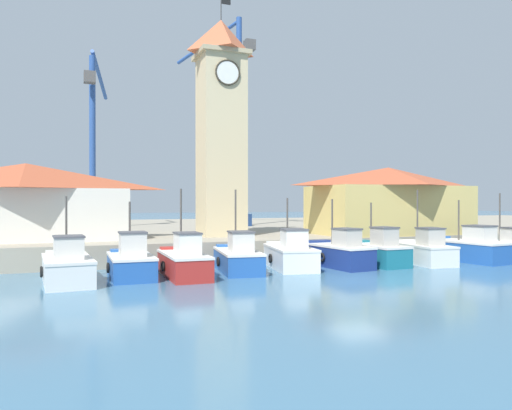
% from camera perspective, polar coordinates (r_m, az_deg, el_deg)
% --- Properties ---
extents(ground_plane, '(300.00, 300.00, 0.00)m').
position_cam_1_polar(ground_plane, '(24.33, 11.44, -8.40)').
color(ground_plane, teal).
extents(quay_wharf, '(120.00, 40.00, 1.32)m').
position_cam_1_polar(quay_wharf, '(50.14, -5.67, -3.12)').
color(quay_wharf, '#9E937F').
rests_on(quay_wharf, ground).
extents(fishing_boat_far_left, '(2.42, 5.10, 3.98)m').
position_cam_1_polar(fishing_boat_far_left, '(24.43, -20.76, -6.59)').
color(fishing_boat_far_left, silver).
rests_on(fishing_boat_far_left, ground).
extents(fishing_boat_left_outer, '(2.14, 4.31, 3.71)m').
position_cam_1_polar(fishing_boat_left_outer, '(25.15, -14.10, -6.38)').
color(fishing_boat_left_outer, '#2356A8').
rests_on(fishing_boat_left_outer, ground).
extents(fishing_boat_left_inner, '(1.95, 5.06, 4.37)m').
position_cam_1_polar(fishing_boat_left_inner, '(24.99, -8.25, -6.40)').
color(fishing_boat_left_inner, '#AD2823').
rests_on(fishing_boat_left_inner, ground).
extents(fishing_boat_mid_left, '(2.58, 5.23, 4.37)m').
position_cam_1_polar(fishing_boat_mid_left, '(26.69, -2.08, -6.01)').
color(fishing_boat_mid_left, '#2356A8').
rests_on(fishing_boat_mid_left, ground).
extents(fishing_boat_center, '(2.78, 5.03, 3.92)m').
position_cam_1_polar(fishing_boat_center, '(27.85, 3.94, -5.68)').
color(fishing_boat_center, silver).
rests_on(fishing_boat_center, ground).
extents(fishing_boat_mid_right, '(2.32, 4.84, 3.87)m').
position_cam_1_polar(fishing_boat_mid_right, '(28.83, 9.43, -5.45)').
color(fishing_boat_mid_right, navy).
rests_on(fishing_boat_mid_right, ground).
extents(fishing_boat_right_inner, '(2.16, 4.30, 3.66)m').
position_cam_1_polar(fishing_boat_right_inner, '(30.01, 13.66, -5.24)').
color(fishing_boat_right_inner, '#196B7F').
rests_on(fishing_boat_right_inner, ground).
extents(fishing_boat_right_outer, '(2.31, 4.60, 4.44)m').
position_cam_1_polar(fishing_boat_right_outer, '(31.57, 18.56, -5.02)').
color(fishing_boat_right_outer, silver).
rests_on(fishing_boat_right_outer, ground).
extents(fishing_boat_far_right, '(2.83, 5.40, 3.82)m').
position_cam_1_polar(fishing_boat_far_right, '(33.88, 23.07, -4.59)').
color(fishing_boat_far_right, '#2356A8').
rests_on(fishing_boat_far_right, ground).
extents(fishing_boat_end_right, '(2.67, 5.17, 4.27)m').
position_cam_1_polar(fishing_boat_end_right, '(35.86, 26.77, -4.43)').
color(fishing_boat_end_right, navy).
rests_on(fishing_boat_end_right, ground).
extents(clock_tower, '(3.47, 3.47, 16.78)m').
position_cam_1_polar(clock_tower, '(35.58, -4.01, 9.41)').
color(clock_tower, beige).
rests_on(clock_tower, quay_wharf).
extents(warehouse_left, '(12.45, 6.47, 4.79)m').
position_cam_1_polar(warehouse_left, '(34.25, -24.81, 0.44)').
color(warehouse_left, silver).
rests_on(warehouse_left, quay_wharf).
extents(warehouse_right, '(11.48, 6.65, 4.97)m').
position_cam_1_polar(warehouse_right, '(38.70, 14.89, 0.57)').
color(warehouse_right, tan).
rests_on(warehouse_right, quay_wharf).
extents(port_crane_near, '(2.85, 9.92, 16.30)m').
position_cam_1_polar(port_crane_near, '(48.25, -18.13, 4.90)').
color(port_crane_near, navy).
rests_on(port_crane_near, quay_wharf).
extents(port_crane_far, '(5.88, 9.48, 20.66)m').
position_cam_1_polar(port_crane_far, '(50.03, -2.22, 7.27)').
color(port_crane_far, navy).
rests_on(port_crane_far, quay_wharf).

